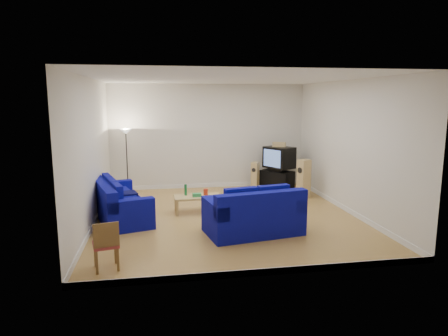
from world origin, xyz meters
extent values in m
cube|color=olive|center=(0.00, 0.00, 0.00)|extent=(6.00, 6.50, 0.01)
cube|color=white|center=(0.00, 0.00, 3.20)|extent=(6.00, 6.50, 0.01)
cube|color=silver|center=(0.00, 3.25, 1.60)|extent=(6.00, 0.01, 3.20)
cube|color=silver|center=(0.00, -3.25, 1.60)|extent=(6.00, 0.01, 3.20)
cube|color=silver|center=(-3.00, 0.00, 1.60)|extent=(0.01, 6.50, 3.20)
cube|color=silver|center=(3.00, 0.00, 1.60)|extent=(0.01, 6.50, 3.20)
cube|color=white|center=(0.00, 3.24, 0.06)|extent=(6.00, 0.02, 0.12)
cube|color=white|center=(0.00, -3.24, 0.06)|extent=(6.00, 0.02, 0.12)
cube|color=white|center=(-2.99, 0.00, 0.06)|extent=(0.02, 6.50, 0.12)
cube|color=white|center=(2.99, 0.00, 0.06)|extent=(0.02, 6.50, 0.12)
cube|color=#060661|center=(-2.45, 0.28, 0.22)|extent=(1.60, 2.48, 0.44)
cube|color=#060661|center=(-2.81, 0.18, 0.66)|extent=(0.87, 2.26, 0.45)
cube|color=#060661|center=(-2.74, 1.27, 0.56)|extent=(1.01, 0.50, 0.25)
cube|color=#060661|center=(-2.16, -0.71, 0.56)|extent=(1.01, 0.50, 0.25)
cube|color=#060737|center=(-2.30, 0.33, 0.54)|extent=(0.52, 0.52, 0.12)
cube|color=#060661|center=(0.34, -1.22, 0.24)|extent=(2.07, 1.38, 0.47)
cube|color=#060661|center=(0.41, -1.63, 0.71)|extent=(1.93, 0.58, 0.48)
cube|color=#060661|center=(-0.48, -1.37, 0.61)|extent=(0.43, 1.10, 0.27)
cube|color=#060661|center=(1.16, -1.08, 0.61)|extent=(0.43, 1.10, 0.27)
cube|color=#060737|center=(0.31, -1.05, 0.59)|extent=(0.52, 0.52, 0.14)
cube|color=tan|center=(-0.64, 0.49, 0.39)|extent=(1.15, 0.60, 0.05)
cube|color=tan|center=(-1.15, 0.24, 0.18)|extent=(0.06, 0.06, 0.36)
cube|color=tan|center=(-1.16, 0.71, 0.18)|extent=(0.06, 0.06, 0.36)
cube|color=tan|center=(-0.12, 0.27, 0.18)|extent=(0.06, 0.06, 0.36)
cube|color=tan|center=(-0.13, 0.74, 0.18)|extent=(0.06, 0.06, 0.36)
cylinder|color=#197233|center=(-0.92, 0.60, 0.55)|extent=(0.08, 0.08, 0.27)
cube|color=green|center=(-0.66, 0.40, 0.46)|extent=(0.21, 0.12, 0.09)
cylinder|color=red|center=(-0.43, 0.54, 0.49)|extent=(0.13, 0.13, 0.15)
cube|color=black|center=(-0.30, 0.38, 0.42)|extent=(0.18, 0.06, 0.02)
cube|color=black|center=(2.02, 2.59, 0.29)|extent=(1.01, 1.07, 0.58)
cube|color=black|center=(2.02, 2.53, 0.63)|extent=(0.54, 0.55, 0.10)
cube|color=black|center=(2.05, 2.53, 1.00)|extent=(0.94, 1.02, 0.64)
cube|color=#445E96|center=(1.78, 2.37, 1.00)|extent=(0.35, 0.58, 0.51)
cube|color=tan|center=(2.06, 2.57, 1.39)|extent=(0.42, 0.31, 0.14)
cube|color=tan|center=(1.35, 2.70, 0.42)|extent=(0.30, 0.32, 0.85)
cylinder|color=black|center=(1.28, 2.59, 0.62)|extent=(0.11, 0.09, 0.12)
cube|color=tan|center=(2.45, 1.47, 0.54)|extent=(0.39, 0.36, 1.08)
cylinder|color=black|center=(2.30, 1.40, 0.80)|extent=(0.09, 0.15, 0.16)
cylinder|color=black|center=(-2.45, 2.70, 0.02)|extent=(0.24, 0.24, 0.03)
cylinder|color=black|center=(-2.45, 2.70, 0.92)|extent=(0.03, 0.03, 1.78)
cone|color=white|center=(-2.45, 2.70, 1.83)|extent=(0.33, 0.33, 0.14)
cube|color=brown|center=(-2.57, -2.76, 0.20)|extent=(0.04, 0.04, 0.40)
cube|color=brown|center=(-2.64, -2.44, 0.20)|extent=(0.04, 0.04, 0.40)
cube|color=brown|center=(-2.26, -2.69, 0.20)|extent=(0.04, 0.04, 0.40)
cube|color=brown|center=(-2.33, -2.37, 0.20)|extent=(0.04, 0.04, 0.40)
cube|color=maroon|center=(-2.45, -2.56, 0.42)|extent=(0.47, 0.47, 0.05)
cube|color=brown|center=(-2.41, -2.74, 0.63)|extent=(0.40, 0.12, 0.40)
camera|label=1|loc=(-1.58, -8.96, 2.75)|focal=32.00mm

